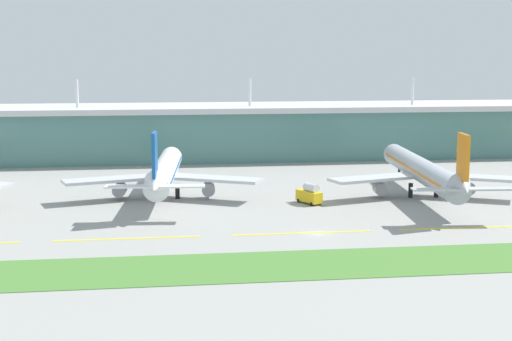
% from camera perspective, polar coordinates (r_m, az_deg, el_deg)
% --- Properties ---
extents(ground_plane, '(600.00, 600.00, 0.00)m').
position_cam_1_polar(ground_plane, '(148.77, 4.66, -4.79)').
color(ground_plane, gray).
extents(terminal_building, '(288.00, 34.00, 27.04)m').
position_cam_1_polar(terminal_building, '(255.54, -0.63, 3.04)').
color(terminal_building, slate).
rests_on(terminal_building, ground).
extents(airliner_near_middle, '(48.61, 61.03, 18.90)m').
position_cam_1_polar(airliner_near_middle, '(184.87, -6.99, -0.11)').
color(airliner_near_middle, white).
rests_on(airliner_near_middle, ground).
extents(airliner_far_middle, '(48.60, 71.03, 18.90)m').
position_cam_1_polar(airliner_far_middle, '(189.88, 12.56, -0.02)').
color(airliner_far_middle, '#ADB2BC').
rests_on(airliner_far_middle, ground).
extents(taxiway_stripe_mid_west, '(28.00, 0.70, 0.04)m').
position_cam_1_polar(taxiway_stripe_mid_west, '(146.05, -9.77, -5.14)').
color(taxiway_stripe_mid_west, yellow).
rests_on(taxiway_stripe_mid_west, ground).
extents(taxiway_stripe_centre, '(28.00, 0.70, 0.04)m').
position_cam_1_polar(taxiway_stripe_centre, '(148.63, 3.49, -4.78)').
color(taxiway_stripe_centre, yellow).
rests_on(taxiway_stripe_centre, ground).
extents(taxiway_stripe_mid_east, '(28.00, 0.70, 0.04)m').
position_cam_1_polar(taxiway_stripe_mid_east, '(158.63, 15.66, -4.23)').
color(taxiway_stripe_mid_east, yellow).
rests_on(taxiway_stripe_mid_east, ground).
extents(grass_verge, '(300.00, 18.00, 0.10)m').
position_cam_1_polar(grass_verge, '(128.37, 6.73, -7.01)').
color(grass_verge, '#477A33').
rests_on(grass_verge, ground).
extents(fuel_truck, '(5.50, 7.61, 4.95)m').
position_cam_1_polar(fuel_truck, '(177.35, 4.10, -1.82)').
color(fuel_truck, gold).
rests_on(fuel_truck, ground).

